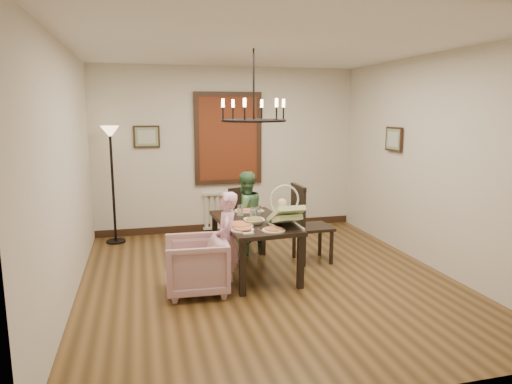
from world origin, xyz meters
name	(u,v)px	position (x,y,z in m)	size (l,w,h in m)	color
room_shell	(260,164)	(0.00, 0.37, 1.40)	(4.51, 5.00, 2.81)	brown
dining_table	(254,227)	(-0.10, 0.27, 0.61)	(0.93, 1.53, 0.69)	black
chair_far	(246,218)	(0.06, 1.38, 0.46)	(0.40, 0.40, 0.91)	black
chair_right	(313,223)	(0.80, 0.52, 0.55)	(0.48, 0.48, 1.10)	black
armchair	(196,265)	(-0.90, -0.19, 0.32)	(0.69, 0.71, 0.65)	#C597A0
elderly_woman	(227,248)	(-0.53, -0.10, 0.47)	(0.35, 0.23, 0.95)	#ECA6C3
seated_man	(245,220)	(-0.03, 1.06, 0.50)	(0.49, 0.38, 1.01)	#4B7E4D
baby_bouncer	(285,213)	(0.18, -0.14, 0.87)	(0.39, 0.54, 0.35)	beige
salad_bowl	(254,221)	(-0.14, 0.10, 0.73)	(0.31, 0.31, 0.08)	white
pizza_platter	(239,225)	(-0.35, 0.01, 0.71)	(0.34, 0.34, 0.04)	tan
drinking_glass	(253,212)	(-0.07, 0.42, 0.76)	(0.07, 0.07, 0.15)	silver
window_blinds	(228,139)	(0.00, 2.46, 1.60)	(1.00, 0.03, 1.40)	#5D2812
radiator	(229,210)	(0.00, 2.48, 0.35)	(0.92, 0.12, 0.62)	silver
picture_back	(147,137)	(-1.35, 2.47, 1.65)	(0.42, 0.03, 0.36)	black
picture_right	(394,139)	(2.21, 0.90, 1.65)	(0.42, 0.03, 0.36)	black
floor_lamp	(113,187)	(-1.90, 2.15, 0.90)	(0.30, 0.30, 1.80)	black
chandelier	(254,121)	(-0.10, 0.27, 1.95)	(0.80, 0.80, 0.04)	black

